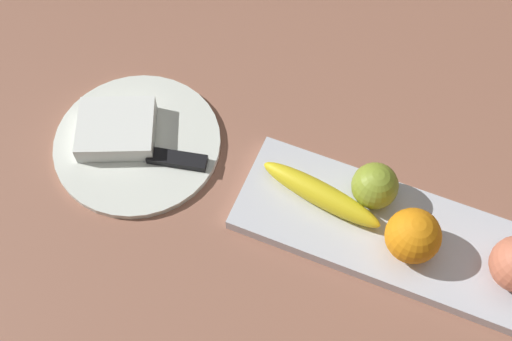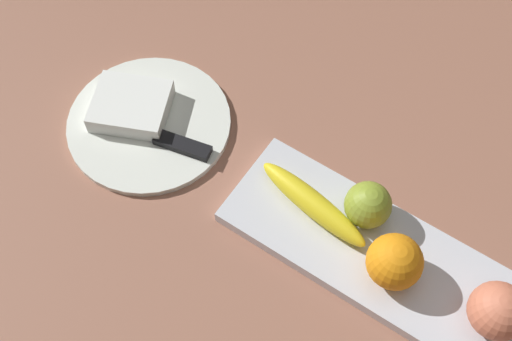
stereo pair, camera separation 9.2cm
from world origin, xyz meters
The scene contains 8 objects.
ground_plane centered at (0.00, 0.00, 0.00)m, with size 2.40×2.40×0.00m, color #99634E.
fruit_tray centered at (-0.03, 0.01, 0.01)m, with size 0.44×0.16×0.02m, color silver.
apple centered at (0.01, -0.03, 0.05)m, with size 0.07×0.07×0.07m, color #8BA22F.
banana centered at (0.08, 0.00, 0.04)m, with size 0.19×0.04×0.04m, color yellow.
orange_near_apple centered at (-0.06, 0.02, 0.06)m, with size 0.08×0.08×0.08m, color orange.
dinner_plate centered at (0.37, 0.01, 0.01)m, with size 0.26×0.26×0.01m, color white.
folded_napkin centered at (0.41, 0.01, 0.03)m, with size 0.11×0.10×0.03m, color white.
knife centered at (0.32, 0.02, 0.02)m, with size 0.18×0.06×0.01m.
Camera 1 is at (-0.00, 0.43, 0.85)m, focal length 45.65 mm.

